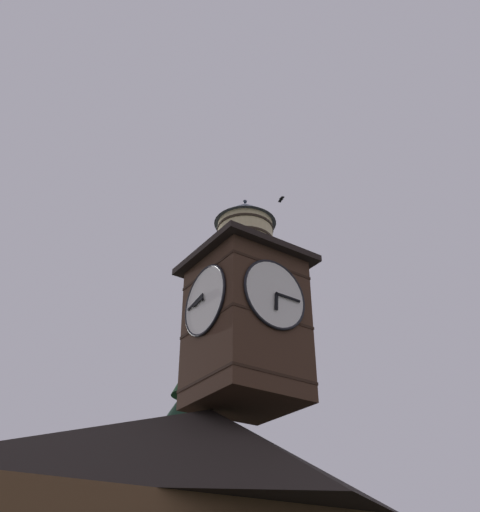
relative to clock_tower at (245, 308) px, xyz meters
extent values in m
pyramid|color=black|center=(0.79, -0.91, -5.32)|extent=(16.23, 8.82, 3.40)
cube|color=#422B1E|center=(-0.03, -0.03, -0.96)|extent=(3.40, 3.40, 5.33)
cube|color=black|center=(-0.03, -0.03, -2.98)|extent=(3.44, 3.44, 0.10)
cube|color=black|center=(-0.03, -0.03, -0.98)|extent=(3.44, 3.44, 0.10)
cube|color=black|center=(-0.03, -0.03, 1.02)|extent=(3.44, 3.44, 0.10)
cylinder|color=white|center=(-0.03, 1.71, -0.16)|extent=(2.52, 0.10, 2.52)
torus|color=black|center=(-0.03, 1.73, -0.16)|extent=(2.62, 0.10, 2.62)
cube|color=black|center=(-0.01, 1.81, -0.47)|extent=(0.15, 0.04, 0.64)
cube|color=black|center=(-0.54, 1.81, -0.16)|extent=(1.04, 0.04, 0.09)
sphere|color=black|center=(-0.03, 1.82, -0.16)|extent=(0.10, 0.10, 0.10)
cylinder|color=white|center=(1.71, -0.03, -0.16)|extent=(0.10, 2.52, 2.52)
torus|color=black|center=(1.73, -0.03, -0.16)|extent=(0.10, 2.62, 2.62)
cube|color=black|center=(1.81, -0.34, -0.10)|extent=(0.04, 0.64, 0.24)
cube|color=black|center=(1.81, -0.53, -0.05)|extent=(0.04, 1.03, 0.29)
sphere|color=black|center=(1.82, -0.03, -0.16)|extent=(0.10, 0.10, 0.10)
cube|color=black|center=(-0.03, -0.03, 1.83)|extent=(4.10, 4.10, 0.25)
cylinder|color=beige|center=(-0.03, -0.03, 2.85)|extent=(2.18, 2.18, 1.79)
cylinder|color=#2D2319|center=(-0.03, -0.03, 2.26)|extent=(2.24, 2.24, 0.10)
cylinder|color=#2D2319|center=(-0.03, -0.03, 2.85)|extent=(2.24, 2.24, 0.10)
cylinder|color=#2D2319|center=(-0.03, -0.03, 3.45)|extent=(2.24, 2.24, 0.10)
cone|color=#424C5B|center=(-0.03, -0.03, 4.26)|extent=(2.48, 2.48, 1.01)
sphere|color=#384251|center=(-0.03, -0.03, 4.86)|extent=(0.16, 0.16, 0.16)
cone|color=#1A301B|center=(-1.42, -6.01, -5.92)|extent=(5.40, 5.40, 2.47)
cone|color=#193C1D|center=(-1.42, -6.01, -4.41)|extent=(4.54, 4.54, 2.62)
cone|color=#19341B|center=(-1.42, -6.01, -3.05)|extent=(3.67, 3.67, 2.48)
cone|color=#163121|center=(-1.42, -6.01, -1.73)|extent=(2.81, 2.81, 2.26)
cone|color=#1C3E22|center=(-1.42, -6.01, -0.46)|extent=(1.94, 1.94, 1.93)
sphere|color=silver|center=(-18.76, -34.91, 3.47)|extent=(2.24, 2.24, 2.24)
ellipsoid|color=black|center=(-4.08, -2.58, 8.32)|extent=(0.23, 0.17, 0.12)
cube|color=black|center=(-4.11, -2.70, 8.32)|extent=(0.20, 0.28, 0.08)
cube|color=black|center=(-4.05, -2.46, 8.32)|extent=(0.20, 0.28, 0.08)
camera|label=1|loc=(10.88, 15.38, -9.25)|focal=40.28mm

